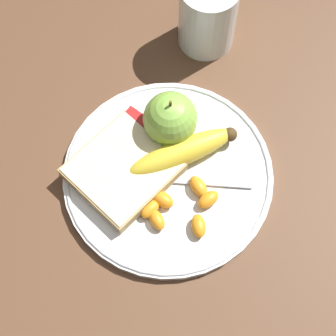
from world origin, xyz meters
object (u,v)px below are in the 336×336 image
object	(u,v)px
juice_glass	(207,16)
jam_packet	(131,129)
bread_slice	(123,170)
plate	(168,175)
fork	(177,179)
apple	(170,119)
banana	(185,153)

from	to	relation	value
juice_glass	jam_packet	bearing A→B (deg)	-175.87
juice_glass	bread_slice	xyz separation A→B (m)	(-0.25, -0.04, -0.03)
plate	bread_slice	distance (m)	0.06
plate	fork	xyz separation A→B (m)	(0.00, -0.02, 0.01)
jam_packet	plate	bearing A→B (deg)	-104.22
fork	apple	bearing A→B (deg)	-78.27
juice_glass	apple	world-z (taller)	juice_glass
bread_slice	jam_packet	size ratio (longest dim) A/B	2.95
plate	fork	size ratio (longest dim) A/B	1.87
plate	apple	xyz separation A→B (m)	(0.05, 0.04, 0.04)
plate	fork	bearing A→B (deg)	-88.09
fork	jam_packet	bearing A→B (deg)	-44.39
juice_glass	plate	bearing A→B (deg)	-156.96
apple	banana	xyz separation A→B (m)	(-0.02, -0.04, -0.02)
banana	bread_slice	distance (m)	0.08
banana	fork	world-z (taller)	banana
plate	jam_packet	bearing A→B (deg)	75.78
plate	juice_glass	bearing A→B (deg)	23.04
banana	jam_packet	size ratio (longest dim) A/B	3.22
apple	jam_packet	xyz separation A→B (m)	(-0.03, 0.04, -0.03)
apple	jam_packet	world-z (taller)	apple
bread_slice	fork	bearing A→B (deg)	-60.75
juice_glass	bread_slice	distance (m)	0.25
fork	jam_packet	size ratio (longest dim) A/B	3.26
banana	bread_slice	world-z (taller)	banana
apple	banana	world-z (taller)	apple
plate	jam_packet	world-z (taller)	jam_packet
juice_glass	apple	distance (m)	0.17
apple	banana	size ratio (longest dim) A/B	0.55
bread_slice	fork	size ratio (longest dim) A/B	0.91
bread_slice	plate	bearing A→B (deg)	-53.98
juice_glass	jam_packet	xyz separation A→B (m)	(-0.19, -0.01, -0.03)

